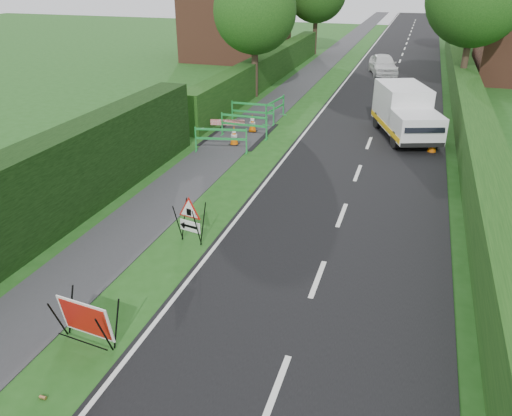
# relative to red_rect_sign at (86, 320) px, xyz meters

# --- Properties ---
(ground) EXTENTS (120.00, 120.00, 0.00)m
(ground) POSITION_rel_red_rect_sign_xyz_m (1.27, 2.52, -0.56)
(ground) COLOR #1E4D16
(ground) RESTS_ON ground
(road_surface) EXTENTS (6.00, 90.00, 0.02)m
(road_surface) POSITION_rel_red_rect_sign_xyz_m (3.77, 37.52, -0.56)
(road_surface) COLOR black
(road_surface) RESTS_ON ground
(footpath) EXTENTS (2.00, 90.00, 0.02)m
(footpath) POSITION_rel_red_rect_sign_xyz_m (-1.73, 37.52, -0.56)
(footpath) COLOR #2D2D30
(footpath) RESTS_ON ground
(hedge_west_near) EXTENTS (1.10, 18.00, 2.50)m
(hedge_west_near) POSITION_rel_red_rect_sign_xyz_m (-3.73, 2.52, -0.56)
(hedge_west_near) COLOR black
(hedge_west_near) RESTS_ON ground
(hedge_west_far) EXTENTS (1.00, 24.00, 1.80)m
(hedge_west_far) POSITION_rel_red_rect_sign_xyz_m (-3.73, 24.52, -0.56)
(hedge_west_far) COLOR #14380F
(hedge_west_far) RESTS_ON ground
(hedge_east) EXTENTS (1.20, 50.00, 1.50)m
(hedge_east) POSITION_rel_red_rect_sign_xyz_m (7.77, 18.52, -0.56)
(hedge_east) COLOR #14380F
(hedge_east) RESTS_ON ground
(house_west) EXTENTS (7.50, 7.40, 7.88)m
(house_west) POSITION_rel_red_rect_sign_xyz_m (-8.73, 32.52, 2.33)
(house_west) COLOR brown
(house_west) RESTS_ON ground
(tree_nw) EXTENTS (4.40, 4.40, 6.70)m
(tree_nw) POSITION_rel_red_rect_sign_xyz_m (-3.33, 20.52, 3.92)
(tree_nw) COLOR #2D2116
(tree_nw) RESTS_ON ground
(red_rect_sign) EXTENTS (1.21, 0.80, 0.98)m
(red_rect_sign) POSITION_rel_red_rect_sign_xyz_m (0.00, 0.00, 0.00)
(red_rect_sign) COLOR black
(red_rect_sign) RESTS_ON ground
(triangle_sign) EXTENTS (0.89, 0.89, 1.11)m
(triangle_sign) POSITION_rel_red_rect_sign_xyz_m (0.20, 4.19, 0.21)
(triangle_sign) COLOR black
(triangle_sign) RESTS_ON ground
(works_van) EXTENTS (3.19, 4.86, 2.07)m
(works_van) POSITION_rel_red_rect_sign_xyz_m (5.02, 15.44, 0.54)
(works_van) COLOR silver
(works_van) RESTS_ON ground
(traffic_cone_0) EXTENTS (0.38, 0.38, 0.79)m
(traffic_cone_0) POSITION_rel_red_rect_sign_xyz_m (6.24, 13.66, -0.17)
(traffic_cone_0) COLOR black
(traffic_cone_0) RESTS_ON ground
(traffic_cone_1) EXTENTS (0.38, 0.38, 0.79)m
(traffic_cone_1) POSITION_rel_red_rect_sign_xyz_m (6.37, 16.05, -0.17)
(traffic_cone_1) COLOR black
(traffic_cone_1) RESTS_ON ground
(traffic_cone_2) EXTENTS (0.38, 0.38, 0.79)m
(traffic_cone_2) POSITION_rel_red_rect_sign_xyz_m (6.09, 17.90, -0.17)
(traffic_cone_2) COLOR black
(traffic_cone_2) RESTS_ON ground
(traffic_cone_3) EXTENTS (0.38, 0.38, 0.79)m
(traffic_cone_3) POSITION_rel_red_rect_sign_xyz_m (-1.49, 12.16, -0.17)
(traffic_cone_3) COLOR black
(traffic_cone_3) RESTS_ON ground
(traffic_cone_4) EXTENTS (0.38, 0.38, 0.79)m
(traffic_cone_4) POSITION_rel_red_rect_sign_xyz_m (-1.33, 14.05, -0.17)
(traffic_cone_4) COLOR black
(traffic_cone_4) RESTS_ON ground
(ped_barrier_0) EXTENTS (2.09, 0.78, 1.00)m
(ped_barrier_0) POSITION_rel_red_rect_sign_xyz_m (-1.65, 11.13, 0.07)
(ped_barrier_0) COLOR #198D36
(ped_barrier_0) RESTS_ON ground
(ped_barrier_1) EXTENTS (2.06, 0.35, 1.00)m
(ped_barrier_1) POSITION_rel_red_rect_sign_xyz_m (-1.42, 13.21, 0.07)
(ped_barrier_1) COLOR #198D36
(ped_barrier_1) RESTS_ON ground
(ped_barrier_2) EXTENTS (2.07, 0.40, 1.00)m
(ped_barrier_2) POSITION_rel_red_rect_sign_xyz_m (-1.73, 15.31, 0.07)
(ped_barrier_2) COLOR #198D36
(ped_barrier_2) RESTS_ON ground
(ped_barrier_3) EXTENTS (0.64, 2.09, 1.00)m
(ped_barrier_3) POSITION_rel_red_rect_sign_xyz_m (-0.90, 16.18, 0.07)
(ped_barrier_3) COLOR #198D36
(ped_barrier_3) RESTS_ON ground
(redwhite_plank) EXTENTS (1.46, 0.42, 0.25)m
(redwhite_plank) POSITION_rel_red_rect_sign_xyz_m (-2.35, 13.66, -0.56)
(redwhite_plank) COLOR red
(redwhite_plank) RESTS_ON ground
(litter_can) EXTENTS (0.12, 0.07, 0.07)m
(litter_can) POSITION_rel_red_rect_sign_xyz_m (0.08, -1.44, -0.56)
(litter_can) COLOR #BF7F4C
(litter_can) RESTS_ON ground
(hatchback_car) EXTENTS (2.47, 4.16, 1.33)m
(hatchback_car) POSITION_rel_red_rect_sign_xyz_m (2.94, 29.30, 0.10)
(hatchback_car) COLOR white
(hatchback_car) RESTS_ON ground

